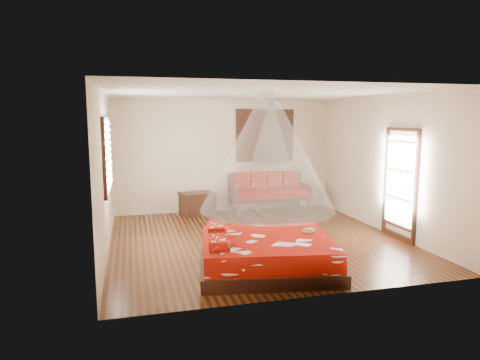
# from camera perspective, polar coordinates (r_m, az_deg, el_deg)

# --- Properties ---
(room) EXTENTS (5.54, 5.54, 2.84)m
(room) POSITION_cam_1_polar(r_m,az_deg,el_deg) (8.12, 2.22, 1.58)
(room) COLOR black
(room) RESTS_ON ground
(bed) EXTENTS (2.34, 2.18, 0.64)m
(bed) POSITION_cam_1_polar(r_m,az_deg,el_deg) (6.78, 3.44, -9.75)
(bed) COLOR black
(bed) RESTS_ON floor
(daybed) EXTENTS (1.96, 0.87, 0.98)m
(daybed) POSITION_cam_1_polar(r_m,az_deg,el_deg) (10.81, 3.82, -1.43)
(daybed) COLOR black
(daybed) RESTS_ON floor
(storage_chest) EXTENTS (0.93, 0.79, 0.55)m
(storage_chest) POSITION_cam_1_polar(r_m,az_deg,el_deg) (10.50, -5.71, -3.11)
(storage_chest) COLOR black
(storage_chest) RESTS_ON floor
(shutter_panel) EXTENTS (1.52, 0.06, 1.32)m
(shutter_panel) POSITION_cam_1_polar(r_m,az_deg,el_deg) (10.97, 3.35, 5.96)
(shutter_panel) COLOR black
(shutter_panel) RESTS_ON wall_back
(window_left) EXTENTS (0.10, 1.74, 1.34)m
(window_left) POSITION_cam_1_polar(r_m,az_deg,el_deg) (7.96, -17.27, 3.25)
(window_left) COLOR black
(window_left) RESTS_ON wall_left
(glazed_door) EXTENTS (0.08, 1.02, 2.16)m
(glazed_door) POSITION_cam_1_polar(r_m,az_deg,el_deg) (8.81, 20.55, -0.58)
(glazed_door) COLOR black
(glazed_door) RESTS_ON floor
(wine_tray) EXTENTS (0.23, 0.23, 0.19)m
(wine_tray) POSITION_cam_1_polar(r_m,az_deg,el_deg) (7.08, 9.08, -6.54)
(wine_tray) COLOR brown
(wine_tray) RESTS_ON bed
(mosquito_net_main) EXTENTS (2.07, 2.07, 1.80)m
(mosquito_net_main) POSITION_cam_1_polar(r_m,az_deg,el_deg) (6.47, 3.72, 3.85)
(mosquito_net_main) COLOR white
(mosquito_net_main) RESTS_ON ceiling
(mosquito_net_daybed) EXTENTS (0.95, 0.95, 1.50)m
(mosquito_net_daybed) POSITION_cam_1_polar(r_m,az_deg,el_deg) (10.53, 4.13, 6.39)
(mosquito_net_daybed) COLOR white
(mosquito_net_daybed) RESTS_ON ceiling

